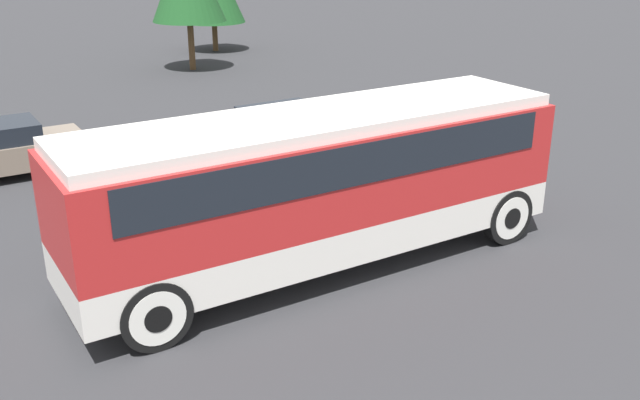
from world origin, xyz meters
TOP-DOWN VIEW (x-y plane):
  - ground_plane at (0.00, 0.00)m, footprint 120.00×120.00m
  - tour_bus at (0.10, -0.00)m, footprint 9.75×2.57m
  - parked_car_near at (2.87, 6.58)m, footprint 4.09×1.81m
  - parked_car_mid at (-4.32, 8.99)m, footprint 4.13×1.84m

SIDE VIEW (x-z plane):
  - ground_plane at x=0.00m, z-range 0.00..0.00m
  - parked_car_near at x=2.87m, z-range 0.00..1.46m
  - parked_car_mid at x=-4.32m, z-range 0.00..1.46m
  - tour_bus at x=0.10m, z-range 0.33..3.41m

